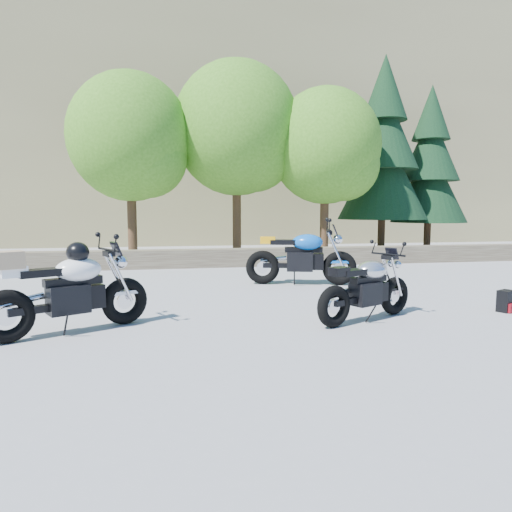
# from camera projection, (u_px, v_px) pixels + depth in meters

# --- Properties ---
(ground) EXTENTS (90.00, 90.00, 0.00)m
(ground) POSITION_uv_depth(u_px,v_px,m) (255.00, 307.00, 7.51)
(ground) COLOR #949499
(ground) RESTS_ON ground
(stone_wall) EXTENTS (22.00, 0.55, 0.50)m
(stone_wall) POSITION_uv_depth(u_px,v_px,m) (220.00, 258.00, 12.86)
(stone_wall) COLOR #4D4233
(stone_wall) RESTS_ON ground
(hillside) EXTENTS (80.00, 30.00, 15.00)m
(hillside) POSITION_uv_depth(u_px,v_px,m) (227.00, 132.00, 34.68)
(hillside) COLOR olive
(hillside) RESTS_ON ground
(tree_decid_left) EXTENTS (3.67, 3.67, 5.62)m
(tree_decid_left) POSITION_uv_depth(u_px,v_px,m) (133.00, 142.00, 13.68)
(tree_decid_left) COLOR #382314
(tree_decid_left) RESTS_ON ground
(tree_decid_mid) EXTENTS (4.08, 4.08, 6.24)m
(tree_decid_mid) POSITION_uv_depth(u_px,v_px,m) (240.00, 134.00, 14.64)
(tree_decid_mid) COLOR #382314
(tree_decid_mid) RESTS_ON ground
(tree_decid_right) EXTENTS (3.54, 3.54, 5.41)m
(tree_decid_right) POSITION_uv_depth(u_px,v_px,m) (329.00, 150.00, 14.62)
(tree_decid_right) COLOR #382314
(tree_decid_right) RESTS_ON ground
(conifer_near) EXTENTS (3.17, 3.17, 7.06)m
(conifer_near) POSITION_uv_depth(u_px,v_px,m) (383.00, 151.00, 16.30)
(conifer_near) COLOR #382314
(conifer_near) RESTS_ON ground
(conifer_far) EXTENTS (2.82, 2.82, 6.27)m
(conifer_far) POSITION_uv_depth(u_px,v_px,m) (430.00, 166.00, 17.33)
(conifer_far) COLOR #382314
(conifer_far) RESTS_ON ground
(silver_bike) EXTENTS (1.78, 0.96, 0.96)m
(silver_bike) POSITION_uv_depth(u_px,v_px,m) (367.00, 289.00, 6.59)
(silver_bike) COLOR black
(silver_bike) RESTS_ON ground
(white_bike) EXTENTS (1.97, 1.16, 1.19)m
(white_bike) POSITION_uv_depth(u_px,v_px,m) (69.00, 289.00, 5.90)
(white_bike) COLOR black
(white_bike) RESTS_ON ground
(blue_bike) EXTENTS (2.34, 0.92, 1.19)m
(blue_bike) POSITION_uv_depth(u_px,v_px,m) (302.00, 258.00, 9.75)
(blue_bike) COLOR black
(blue_bike) RESTS_ON ground
(backpack) EXTENTS (0.30, 0.29, 0.34)m
(backpack) POSITION_uv_depth(u_px,v_px,m) (506.00, 301.00, 7.18)
(backpack) COLOR black
(backpack) RESTS_ON ground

